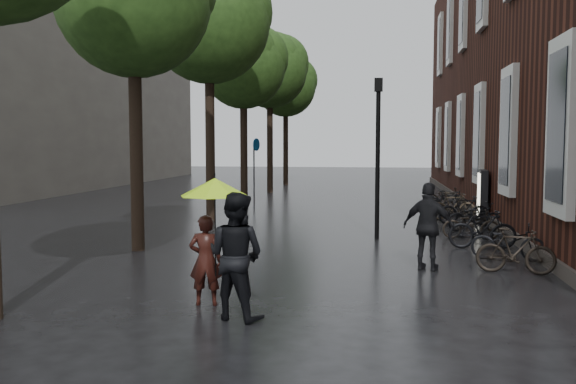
% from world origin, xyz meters
% --- Properties ---
extents(ground, '(120.00, 120.00, 0.00)m').
position_xyz_m(ground, '(0.00, 0.00, 0.00)').
color(ground, black).
extents(street_trees, '(4.33, 34.03, 8.91)m').
position_xyz_m(street_trees, '(-3.99, 15.91, 6.34)').
color(street_trees, black).
rests_on(street_trees, ground).
extents(person_burgundy, '(0.59, 0.42, 1.50)m').
position_xyz_m(person_burgundy, '(-0.99, 2.26, 0.75)').
color(person_burgundy, black).
rests_on(person_burgundy, ground).
extents(person_black, '(1.13, 1.00, 1.94)m').
position_xyz_m(person_black, '(-0.32, 1.58, 0.97)').
color(person_black, black).
rests_on(person_black, ground).
extents(lime_umbrella, '(1.12, 1.12, 1.65)m').
position_xyz_m(lime_umbrella, '(-0.73, 1.93, 1.99)').
color(lime_umbrella, black).
rests_on(lime_umbrella, ground).
extents(pedestrian_walking, '(1.18, 0.80, 1.86)m').
position_xyz_m(pedestrian_walking, '(2.88, 5.62, 0.93)').
color(pedestrian_walking, black).
rests_on(pedestrian_walking, ground).
extents(parked_bicycles, '(2.06, 13.88, 1.01)m').
position_xyz_m(parked_bicycles, '(4.56, 12.10, 0.45)').
color(parked_bicycles, black).
rests_on(parked_bicycles, ground).
extents(ad_lightbox, '(0.27, 1.17, 1.77)m').
position_xyz_m(ad_lightbox, '(5.32, 13.83, 0.89)').
color(ad_lightbox, black).
rests_on(ad_lightbox, ground).
extents(lamp_post, '(0.23, 0.23, 4.45)m').
position_xyz_m(lamp_post, '(1.80, 9.71, 2.70)').
color(lamp_post, black).
rests_on(lamp_post, ground).
extents(cycle_sign, '(0.15, 0.52, 2.87)m').
position_xyz_m(cycle_sign, '(-3.21, 17.35, 1.90)').
color(cycle_sign, '#262628').
rests_on(cycle_sign, ground).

